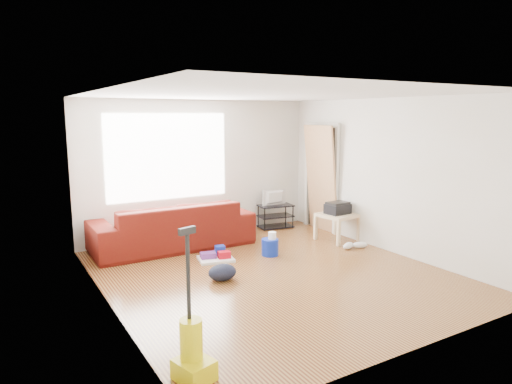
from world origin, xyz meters
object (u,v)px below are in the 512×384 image
tv_stand (275,216)px  vacuum (193,352)px  sofa (173,247)px  backpack (222,280)px  cleaning_tray (216,256)px  bucket (270,255)px  side_table (337,218)px

tv_stand → vacuum: (-3.50, -4.08, 0.00)m
sofa → backpack: 1.83m
vacuum → cleaning_tray: bearing=45.4°
bucket → vacuum: 3.56m
bucket → cleaning_tray: size_ratio=0.45×
side_table → sofa: bearing=158.5°
side_table → vacuum: bearing=-145.2°
bucket → backpack: bearing=-152.1°
sofa → backpack: sofa is taller
bucket → backpack: size_ratio=0.67×
sofa → bucket: (1.18, -1.21, 0.00)m
sofa → side_table: size_ratio=3.98×
side_table → cleaning_tray: (-2.37, 0.08, -0.35)m
cleaning_tray → vacuum: size_ratio=0.46×
tv_stand → vacuum: bearing=-122.3°
tv_stand → vacuum: size_ratio=0.55×
bucket → side_table: bearing=5.6°
backpack → vacuum: bearing=-127.4°
bucket → tv_stand: bearing=54.1°
backpack → vacuum: (-1.27, -1.98, 0.24)m
side_table → cleaning_tray: 2.40m
sofa → cleaning_tray: 1.04m
backpack → side_table: bearing=11.1°
bucket → sofa: bearing=134.2°
tv_stand → side_table: 1.42m
sofa → cleaning_tray: bearing=108.6°
sofa → bucket: 1.69m
tv_stand → bucket: (-1.07, -1.48, -0.24)m
tv_stand → cleaning_tray: bearing=-138.5°
side_table → bucket: size_ratio=2.49×
cleaning_tray → backpack: 0.90m
side_table → cleaning_tray: size_ratio=1.12×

